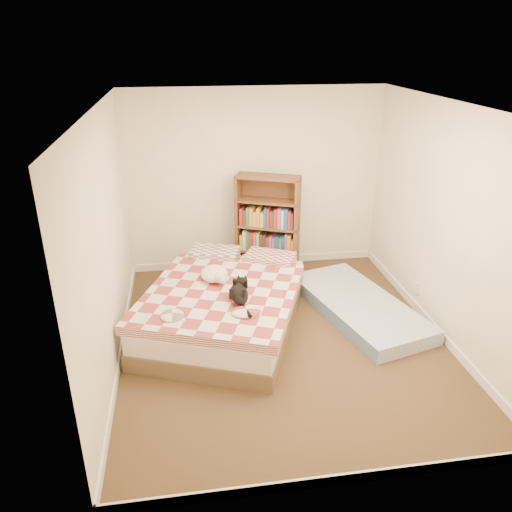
{
  "coord_description": "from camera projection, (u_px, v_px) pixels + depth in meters",
  "views": [
    {
      "loc": [
        -1.0,
        -4.59,
        3.1
      ],
      "look_at": [
        -0.25,
        0.3,
        0.89
      ],
      "focal_mm": 35.0,
      "sensor_mm": 36.0,
      "label": 1
    }
  ],
  "objects": [
    {
      "name": "room",
      "position": [
        285.0,
        239.0,
        5.06
      ],
      "size": [
        3.51,
        4.01,
        2.51
      ],
      "color": "#48331F",
      "rests_on": "ground"
    },
    {
      "name": "bed",
      "position": [
        225.0,
        304.0,
        5.73
      ],
      "size": [
        2.21,
        2.58,
        0.58
      ],
      "rotation": [
        0.0,
        0.0,
        -0.37
      ],
      "color": "brown",
      "rests_on": "room"
    },
    {
      "name": "bookshelf",
      "position": [
        267.0,
        238.0,
        6.87
      ],
      "size": [
        0.96,
        0.6,
        1.41
      ],
      "rotation": [
        0.0,
        0.0,
        -0.4
      ],
      "color": "brown",
      "rests_on": "room"
    },
    {
      "name": "floor_mattress",
      "position": [
        358.0,
        306.0,
        6.03
      ],
      "size": [
        1.35,
        2.1,
        0.17
      ],
      "primitive_type": "cube",
      "rotation": [
        0.0,
        0.0,
        0.27
      ],
      "color": "#6885AD",
      "rests_on": "room"
    },
    {
      "name": "black_cat",
      "position": [
        239.0,
        292.0,
        5.29
      ],
      "size": [
        0.3,
        0.72,
        0.16
      ],
      "rotation": [
        0.0,
        0.0,
        -0.24
      ],
      "color": "black",
      "rests_on": "bed"
    },
    {
      "name": "white_dog",
      "position": [
        215.0,
        274.0,
        5.67
      ],
      "size": [
        0.41,
        0.43,
        0.17
      ],
      "rotation": [
        0.0,
        0.0,
        -0.36
      ],
      "color": "white",
      "rests_on": "bed"
    }
  ]
}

